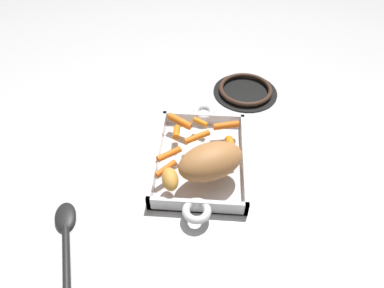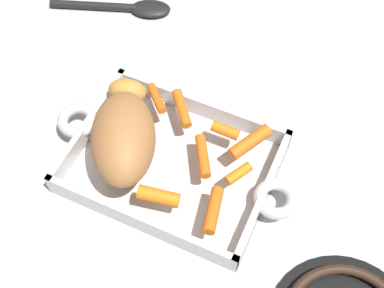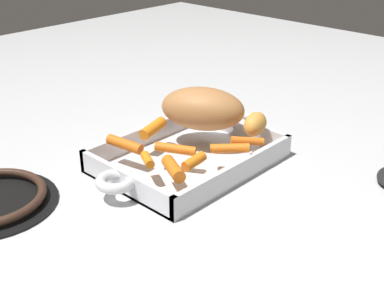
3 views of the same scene
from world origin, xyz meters
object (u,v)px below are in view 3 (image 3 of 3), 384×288
object	(u,v)px
baby_carrot_southwest	(147,160)
baby_carrot_center_right	(125,144)
pork_roast	(203,109)
baby_carrot_short	(230,148)
baby_carrot_center_left	(153,128)
roasting_dish	(189,157)
baby_carrot_northeast	(175,149)
potato_corner	(255,124)
baby_carrot_northwest	(194,161)
baby_carrot_long	(247,141)
baby_carrot_southeast	(173,169)

from	to	relation	value
baby_carrot_southwest	baby_carrot_center_right	bearing A→B (deg)	81.61
pork_roast	baby_carrot_short	bearing A→B (deg)	-113.11
baby_carrot_center_left	baby_carrot_short	xyz separation A→B (m)	(0.04, -0.15, -0.00)
roasting_dish	pork_roast	bearing A→B (deg)	21.69
pork_roast	baby_carrot_northeast	distance (m)	0.12
baby_carrot_center_left	potato_corner	xyz separation A→B (m)	(0.12, -0.14, 0.01)
baby_carrot_northwest	potato_corner	size ratio (longest dim) A/B	0.71
pork_roast	baby_carrot_center_right	distance (m)	0.16
roasting_dish	baby_carrot_northwest	size ratio (longest dim) A/B	9.27
pork_roast	baby_carrot_long	xyz separation A→B (m)	(0.00, -0.10, -0.03)
roasting_dish	pork_roast	xyz separation A→B (m)	(0.06, 0.03, 0.07)
baby_carrot_short	baby_carrot_long	bearing A→B (deg)	-2.51
roasting_dish	baby_carrot_long	xyz separation A→B (m)	(0.06, -0.08, 0.03)
baby_carrot_northwest	baby_carrot_northeast	xyz separation A→B (m)	(0.01, 0.05, -0.00)
pork_roast	baby_carrot_southeast	size ratio (longest dim) A/B	2.24
baby_carrot_center_left	potato_corner	distance (m)	0.19
baby_carrot_northwest	baby_carrot_center_right	bearing A→B (deg)	105.35
baby_carrot_center_left	baby_carrot_southwest	size ratio (longest dim) A/B	1.43
baby_carrot_northwest	baby_carrot_southeast	size ratio (longest dim) A/B	0.61
baby_carrot_southeast	baby_carrot_center_right	bearing A→B (deg)	87.07
baby_carrot_center_left	baby_carrot_long	bearing A→B (deg)	-62.38
roasting_dish	baby_carrot_center_left	bearing A→B (deg)	101.84
baby_carrot_long	baby_carrot_southeast	xyz separation A→B (m)	(-0.16, 0.02, 0.00)
baby_carrot_center_right	baby_carrot_short	xyz separation A→B (m)	(0.11, -0.14, -0.00)
baby_carrot_southwest	potato_corner	size ratio (longest dim) A/B	0.69
baby_carrot_center_left	baby_carrot_southwest	world-z (taller)	baby_carrot_center_left
baby_carrot_northwest	baby_carrot_southeast	world-z (taller)	baby_carrot_southeast
roasting_dish	baby_carrot_southwest	world-z (taller)	baby_carrot_southwest
roasting_dish	baby_carrot_center_right	bearing A→B (deg)	146.13
pork_roast	potato_corner	bearing A→B (deg)	-63.88
baby_carrot_southeast	baby_carrot_long	bearing A→B (deg)	-5.94
pork_roast	baby_carrot_northwest	distance (m)	0.16
baby_carrot_long	potato_corner	world-z (taller)	potato_corner
baby_carrot_long	baby_carrot_short	size ratio (longest dim) A/B	0.87
pork_roast	baby_carrot_southeast	xyz separation A→B (m)	(-0.16, -0.09, -0.03)
baby_carrot_southwest	baby_carrot_long	world-z (taller)	same
baby_carrot_center_right	baby_carrot_southwest	bearing A→B (deg)	-98.39
baby_carrot_northwest	baby_carrot_long	world-z (taller)	baby_carrot_northwest
baby_carrot_center_right	baby_carrot_long	xyz separation A→B (m)	(0.16, -0.14, -0.00)
baby_carrot_center_left	baby_carrot_southwest	distance (m)	0.12
baby_carrot_short	roasting_dish	bearing A→B (deg)	104.50
baby_carrot_southeast	baby_carrot_center_left	bearing A→B (deg)	58.56
baby_carrot_long	baby_carrot_short	world-z (taller)	baby_carrot_short
roasting_dish	baby_carrot_southeast	distance (m)	0.12
roasting_dish	baby_carrot_southwest	xyz separation A→B (m)	(-0.10, -0.01, 0.04)
baby_carrot_southwest	baby_carrot_southeast	xyz separation A→B (m)	(0.00, -0.06, 0.00)
baby_carrot_northeast	baby_carrot_long	size ratio (longest dim) A/B	1.22
baby_carrot_northwest	baby_carrot_long	bearing A→B (deg)	-5.71
baby_carrot_long	baby_carrot_short	bearing A→B (deg)	177.49
baby_carrot_center_left	potato_corner	world-z (taller)	potato_corner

